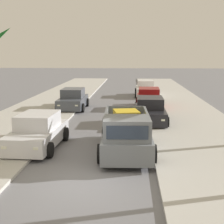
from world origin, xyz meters
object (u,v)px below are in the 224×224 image
Objects in this scene: car_left_near at (38,132)px; car_right_near at (149,99)px; car_left_far at (145,89)px; car_left_mid at (150,111)px; car_right_mid at (73,100)px; pickup_truck at (126,134)px.

car_left_near and car_right_near have the same top height.
car_left_near is 1.01× the size of car_left_far.
car_left_mid and car_left_far have the same top height.
car_right_near is at bearing 87.80° from car_left_mid.
car_left_near and car_right_mid have the same top height.
car_left_far is at bearing 89.82° from car_right_near.
car_left_mid is at bearing -92.20° from car_right_near.
pickup_truck reaches higher than car_right_mid.
car_left_mid and car_right_mid have the same top height.
car_left_far is (5.70, 7.75, 0.00)m from car_right_mid.
pickup_truck is 11.54m from car_right_near.
car_right_near is at bearing -90.18° from car_left_far.
pickup_truck is 3.95m from car_left_near.
pickup_truck reaches higher than car_left_near.
car_left_near is 12.17m from car_right_near.
car_left_far is (0.02, 6.92, 0.00)m from car_right_near.
pickup_truck is 11.40m from car_right_mid.
car_right_near is at bearing 82.50° from pickup_truck.
car_right_mid is at bearing 111.47° from pickup_truck.
pickup_truck is 1.22× the size of car_right_near.
car_left_mid is 1.00× the size of car_right_mid.
pickup_truck is at bearing -68.53° from car_right_mid.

